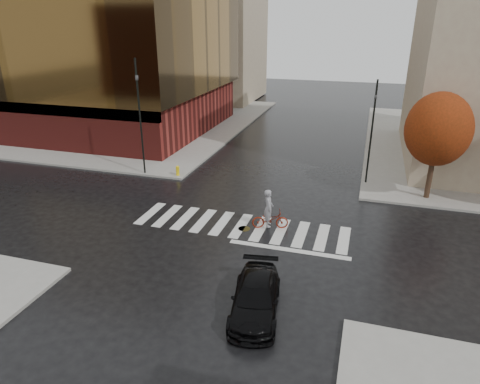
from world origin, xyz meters
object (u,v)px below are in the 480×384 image
at_px(sedan, 256,297).
at_px(traffic_light_ne, 372,127).
at_px(traffic_light_nw, 139,109).
at_px(fire_hydrant, 178,170).
at_px(cyclist, 270,215).

xyz_separation_m(sedan, traffic_light_ne, (3.64, 15.32, 3.36)).
distance_m(traffic_light_nw, fire_hydrant, 4.90).
relative_size(sedan, traffic_light_nw, 0.55).
bearing_deg(traffic_light_nw, fire_hydrant, 98.71).
height_order(traffic_light_nw, traffic_light_ne, traffic_light_nw).
xyz_separation_m(traffic_light_nw, traffic_light_ne, (15.30, 2.70, -0.76)).
bearing_deg(sedan, fire_hydrant, 116.41).
bearing_deg(sedan, traffic_light_nw, 123.60).
height_order(sedan, fire_hydrant, sedan).
height_order(cyclist, traffic_light_nw, traffic_light_nw).
relative_size(traffic_light_ne, fire_hydrant, 9.43).
distance_m(sedan, traffic_light_ne, 16.10).
distance_m(traffic_light_nw, traffic_light_ne, 15.55).
height_order(sedan, traffic_light_nw, traffic_light_nw).
height_order(traffic_light_nw, fire_hydrant, traffic_light_nw).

